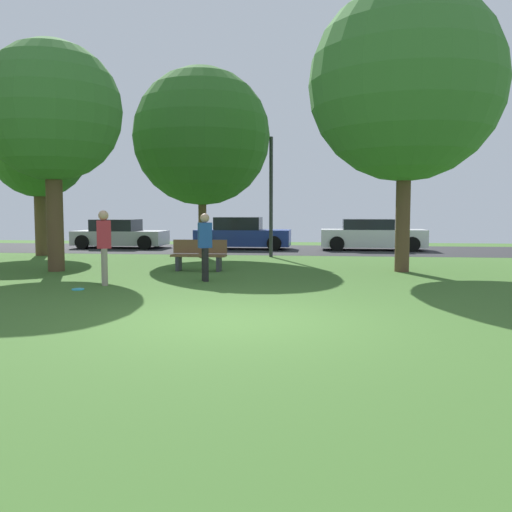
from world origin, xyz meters
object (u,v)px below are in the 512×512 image
at_px(birch_tree_lone, 406,84).
at_px(park_bench, 199,255).
at_px(oak_tree_right, 202,137).
at_px(parked_car_white, 372,236).
at_px(person_catcher, 205,244).
at_px(maple_tree_far, 52,112).
at_px(parked_car_blue, 242,235).
at_px(frisbee_disc, 78,289).
at_px(oak_tree_center, 39,150).
at_px(parked_car_silver, 120,235).
at_px(street_lamp_post, 271,197).
at_px(person_thrower, 104,244).

bearing_deg(birch_tree_lone, park_bench, -175.28).
bearing_deg(park_bench, oak_tree_right, -78.83).
height_order(birch_tree_lone, parked_car_white, birch_tree_lone).
bearing_deg(person_catcher, maple_tree_far, -44.56).
bearing_deg(parked_car_blue, oak_tree_right, -99.99).
bearing_deg(frisbee_disc, maple_tree_far, 122.83).
xyz_separation_m(oak_tree_right, parked_car_blue, (0.81, 4.61, -3.80)).
relative_size(birch_tree_lone, oak_tree_center, 1.34).
distance_m(frisbee_disc, parked_car_silver, 13.92).
relative_size(maple_tree_far, parked_car_blue, 1.54).
height_order(park_bench, street_lamp_post, street_lamp_post).
relative_size(birch_tree_lone, person_catcher, 4.76).
bearing_deg(maple_tree_far, park_bench, 8.28).
xyz_separation_m(parked_car_silver, parked_car_white, (11.61, 0.01, 0.03)).
xyz_separation_m(oak_tree_right, parked_car_white, (6.62, 4.65, -3.82)).
bearing_deg(birch_tree_lone, parked_car_blue, 124.48).
relative_size(person_catcher, parked_car_white, 0.37).
relative_size(person_thrower, street_lamp_post, 0.39).
distance_m(person_catcher, frisbee_disc, 3.22).
bearing_deg(person_thrower, oak_tree_center, 101.48).
bearing_deg(street_lamp_post, birch_tree_lone, -47.31).
xyz_separation_m(birch_tree_lone, maple_tree_far, (-9.96, -1.08, -0.74)).
height_order(parked_car_silver, parked_car_white, parked_car_white).
bearing_deg(street_lamp_post, frisbee_disc, -110.49).
relative_size(oak_tree_right, parked_car_blue, 1.64).
distance_m(oak_tree_center, parked_car_silver, 5.88).
bearing_deg(street_lamp_post, parked_car_white, 44.95).
xyz_separation_m(maple_tree_far, oak_tree_center, (-3.23, 5.23, -0.46)).
distance_m(birch_tree_lone, oak_tree_center, 13.87).
height_order(person_thrower, street_lamp_post, street_lamp_post).
xyz_separation_m(person_thrower, parked_car_white, (7.25, 12.50, -0.34)).
bearing_deg(park_bench, person_catcher, 106.29).
distance_m(oak_tree_right, frisbee_disc, 9.78).
height_order(oak_tree_right, frisbee_disc, oak_tree_right).
distance_m(frisbee_disc, street_lamp_post, 10.09).
xyz_separation_m(parked_car_blue, park_bench, (0.08, -9.12, -0.20)).
height_order(person_catcher, parked_car_silver, person_catcher).
bearing_deg(birch_tree_lone, maple_tree_far, -173.81).
height_order(oak_tree_right, parked_car_blue, oak_tree_right).
bearing_deg(parked_car_silver, parked_car_white, 0.03).
distance_m(birch_tree_lone, parked_car_white, 9.84).
relative_size(parked_car_silver, street_lamp_post, 0.93).
height_order(oak_tree_center, park_bench, oak_tree_center).
bearing_deg(park_bench, parked_car_blue, -89.52).
bearing_deg(street_lamp_post, oak_tree_center, -177.27).
height_order(maple_tree_far, parked_car_white, maple_tree_far).
height_order(oak_tree_center, parked_car_silver, oak_tree_center).
bearing_deg(person_thrower, street_lamp_post, 44.84).
relative_size(oak_tree_center, oak_tree_right, 0.86).
xyz_separation_m(maple_tree_far, frisbee_disc, (2.29, -3.55, -4.54)).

